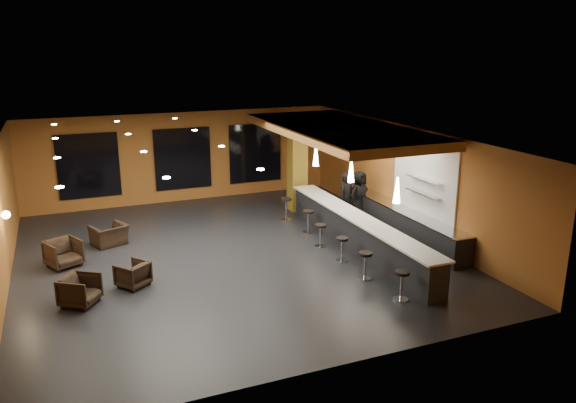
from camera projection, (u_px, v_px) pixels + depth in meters
name	position (u px, v px, depth m)	size (l,w,h in m)	color
floor	(232.00, 256.00, 16.68)	(12.00, 13.00, 0.10)	black
ceiling	(229.00, 136.00, 15.69)	(12.00, 13.00, 0.10)	black
wall_back	(182.00, 157.00, 22.01)	(12.00, 0.10, 3.50)	#985822
wall_front	(334.00, 286.00, 10.36)	(12.00, 0.10, 3.50)	#985822
wall_right	(408.00, 179.00, 18.41)	(0.10, 13.00, 3.50)	#985822
wood_soffit	(339.00, 130.00, 18.10)	(3.60, 8.00, 0.28)	#AA6E31
window_left	(88.00, 166.00, 20.64)	(2.20, 0.06, 2.40)	black
window_center	(183.00, 159.00, 21.92)	(2.20, 0.06, 2.40)	black
window_right	(255.00, 153.00, 23.03)	(2.20, 0.06, 2.40)	black
tile_backsplash	(424.00, 179.00, 17.42)	(0.06, 3.20, 2.40)	white
bar_counter	(357.00, 234.00, 16.98)	(0.60, 8.00, 1.00)	black
bar_top	(358.00, 217.00, 16.84)	(0.78, 8.10, 0.05)	white
prep_counter	(404.00, 223.00, 18.18)	(0.70, 6.00, 0.86)	black
prep_top	(404.00, 210.00, 18.05)	(0.72, 6.00, 0.03)	silver
wall_shelf_lower	(423.00, 193.00, 17.30)	(0.30, 1.50, 0.03)	silver
wall_shelf_upper	(424.00, 179.00, 17.18)	(0.30, 1.50, 0.03)	silver
column	(297.00, 164.00, 20.73)	(0.60, 0.60, 3.50)	olive
wall_sconce	(6.00, 215.00, 14.46)	(0.22, 0.22, 0.22)	#FFE5B2
pendant_0	(397.00, 190.00, 14.70)	(0.20, 0.20, 0.70)	white
pendant_1	(351.00, 171.00, 16.92)	(0.20, 0.20, 0.70)	white
pendant_2	(316.00, 156.00, 19.14)	(0.20, 0.20, 0.70)	white
staff_a	(347.00, 198.00, 19.37)	(0.65, 0.43, 1.79)	black
staff_b	(349.00, 196.00, 20.00)	(0.79, 0.62, 1.63)	black
staff_c	(359.00, 195.00, 19.90)	(0.85, 0.55, 1.73)	black
armchair_a	(80.00, 290.00, 13.42)	(0.78, 0.81, 0.73)	black
armchair_b	(133.00, 274.00, 14.44)	(0.70, 0.72, 0.66)	black
armchair_c	(64.00, 253.00, 15.71)	(0.84, 0.86, 0.79)	black
armchair_d	(109.00, 235.00, 17.40)	(0.99, 0.87, 0.65)	black
bar_stool_0	(402.00, 282.00, 13.63)	(0.38, 0.38, 0.75)	silver
bar_stool_1	(365.00, 262.00, 14.85)	(0.38, 0.38, 0.75)	silver
bar_stool_2	(342.00, 246.00, 16.07)	(0.36, 0.36, 0.72)	silver
bar_stool_3	(321.00, 232.00, 17.21)	(0.36, 0.36, 0.72)	silver
bar_stool_4	(308.00, 219.00, 18.48)	(0.38, 0.38, 0.76)	silver
bar_stool_5	(286.00, 206.00, 19.79)	(0.41, 0.41, 0.81)	silver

